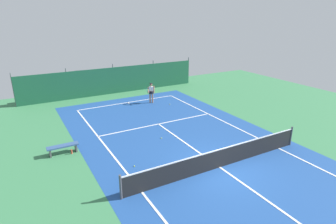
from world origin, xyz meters
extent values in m
plane|color=#387A4C|center=(0.00, 0.00, 0.00)|extent=(36.00, 36.00, 0.00)
cube|color=#1E478C|center=(0.00, 0.00, 0.00)|extent=(11.02, 26.60, 0.01)
cube|color=white|center=(0.00, 11.90, 0.01)|extent=(8.22, 0.10, 0.01)
cube|color=white|center=(-4.11, 0.00, 0.01)|extent=(0.10, 23.80, 0.01)
cube|color=white|center=(4.11, 0.00, 0.01)|extent=(0.10, 23.80, 0.01)
cube|color=white|center=(0.00, 6.40, 0.01)|extent=(8.22, 0.10, 0.01)
cube|color=white|center=(0.00, 0.00, 0.01)|extent=(0.10, 12.80, 0.01)
cube|color=white|center=(0.00, 11.75, 0.01)|extent=(0.10, 0.30, 0.01)
cube|color=black|center=(0.00, 0.00, 0.47)|extent=(9.92, 0.03, 0.95)
cube|color=white|center=(0.00, 0.00, 0.97)|extent=(9.92, 0.04, 0.05)
cylinder|color=#47474C|center=(-5.01, 0.00, 0.55)|extent=(0.10, 0.10, 1.10)
cylinder|color=#47474C|center=(5.01, 0.00, 0.55)|extent=(0.10, 0.10, 1.10)
cube|color=#195138|center=(0.00, 15.18, 1.20)|extent=(16.22, 0.06, 2.40)
cylinder|color=#595B60|center=(-8.11, 15.24, 1.35)|extent=(0.08, 0.08, 2.70)
cylinder|color=#595B60|center=(-4.05, 15.24, 1.35)|extent=(0.08, 0.08, 2.70)
cylinder|color=#595B60|center=(0.00, 15.24, 1.35)|extent=(0.08, 0.08, 2.70)
cylinder|color=#595B60|center=(4.05, 15.24, 1.35)|extent=(0.08, 0.08, 2.70)
cylinder|color=#595B60|center=(8.11, 15.24, 1.35)|extent=(0.08, 0.08, 2.70)
cube|color=#234C1E|center=(0.00, 15.78, 0.55)|extent=(14.60, 0.70, 1.10)
cylinder|color=#9E7051|center=(1.77, 10.87, 0.41)|extent=(0.12, 0.12, 0.82)
cylinder|color=#9E7051|center=(1.59, 10.95, 0.41)|extent=(0.12, 0.12, 0.82)
cylinder|color=black|center=(1.68, 10.91, 0.90)|extent=(0.40, 0.40, 0.22)
cube|color=white|center=(1.68, 10.91, 1.10)|extent=(0.41, 0.33, 0.56)
sphere|color=#9E7051|center=(1.68, 10.91, 1.53)|extent=(0.22, 0.22, 0.22)
cylinder|color=black|center=(1.68, 10.91, 1.62)|extent=(0.23, 0.23, 0.04)
cylinder|color=#9E7051|center=(1.89, 10.81, 1.13)|extent=(0.09, 0.09, 0.58)
cylinder|color=#9E7051|center=(1.42, 10.89, 1.13)|extent=(0.30, 0.52, 0.41)
cylinder|color=black|center=(1.25, 10.64, 1.02)|extent=(0.14, 0.26, 0.13)
torus|color=teal|center=(1.25, 10.64, 1.24)|extent=(0.33, 0.24, 0.29)
sphere|color=#CCDB33|center=(-3.57, 2.07, 0.03)|extent=(0.07, 0.07, 0.07)
sphere|color=#CCDB33|center=(2.74, 9.70, 0.03)|extent=(0.07, 0.07, 0.07)
sphere|color=#CCDB33|center=(-0.91, 4.29, 0.03)|extent=(0.07, 0.07, 0.07)
cube|color=maroon|center=(-2.03, 18.12, 0.72)|extent=(2.36, 4.41, 0.80)
cube|color=#2D333D|center=(-2.03, 18.12, 1.40)|extent=(1.77, 2.08, 0.56)
cylinder|color=black|center=(-1.32, 16.71, 0.32)|extent=(0.31, 0.66, 0.64)
cylinder|color=black|center=(-3.10, 16.96, 0.32)|extent=(0.31, 0.66, 0.64)
cylinder|color=black|center=(-0.96, 19.29, 0.32)|extent=(0.31, 0.66, 0.64)
cylinder|color=black|center=(-2.74, 19.54, 0.32)|extent=(0.31, 0.66, 0.64)
cube|color=#335184|center=(-6.31, 5.15, 0.45)|extent=(1.60, 0.40, 0.08)
cube|color=#4C4C51|center=(-6.96, 5.15, 0.23)|extent=(0.08, 0.36, 0.45)
cube|color=#4C4C51|center=(-5.66, 5.15, 0.23)|extent=(0.08, 0.36, 0.45)
cylinder|color=#D84C38|center=(-5.93, 4.93, 0.12)|extent=(0.08, 0.08, 0.24)
camera|label=1|loc=(-8.04, -9.22, 7.07)|focal=30.26mm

